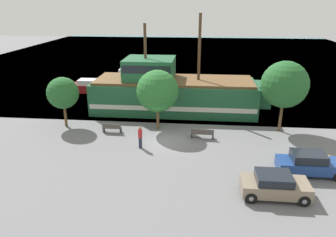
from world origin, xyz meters
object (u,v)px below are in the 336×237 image
at_px(bench_promenade_west, 112,128).
at_px(parked_car_curb_mid, 309,164).
at_px(moored_boat_outer, 132,78).
at_px(bench_promenade_east, 202,134).
at_px(pedestrian_walking_near, 140,137).
at_px(pirate_ship, 172,92).
at_px(fire_hydrant, 329,160).
at_px(parked_car_curb_front, 274,185).
at_px(moored_boat_dockside, 92,87).

bearing_deg(bench_promenade_west, parked_car_curb_mid, -21.36).
bearing_deg(moored_boat_outer, bench_promenade_west, -84.06).
distance_m(bench_promenade_east, pedestrian_walking_near, 5.35).
bearing_deg(pirate_ship, fire_hydrant, -42.85).
bearing_deg(fire_hydrant, pirate_ship, 137.15).
bearing_deg(fire_hydrant, parked_car_curb_front, -136.66).
bearing_deg(parked_car_curb_front, bench_promenade_west, 143.95).
relative_size(pirate_ship, bench_promenade_east, 9.41).
relative_size(pirate_ship, parked_car_curb_mid, 4.35).
bearing_deg(moored_boat_dockside, fire_hydrant, -37.75).
bearing_deg(moored_boat_outer, parked_car_curb_front, -62.51).
bearing_deg(bench_promenade_west, bench_promenade_east, -3.89).
height_order(parked_car_curb_mid, bench_promenade_east, parked_car_curb_mid).
bearing_deg(parked_car_curb_front, pedestrian_walking_near, 146.84).
relative_size(pirate_ship, pedestrian_walking_near, 9.96).
xyz_separation_m(bench_promenade_west, pedestrian_walking_near, (3.02, -2.87, 0.48)).
bearing_deg(pirate_ship, bench_promenade_east, -66.39).
xyz_separation_m(pirate_ship, fire_hydrant, (11.89, -11.03, -1.63)).
distance_m(moored_boat_dockside, moored_boat_outer, 6.35).
bearing_deg(pirate_ship, bench_promenade_west, -125.22).
bearing_deg(moored_boat_dockside, bench_promenade_east, -44.56).
distance_m(bench_promenade_east, bench_promenade_west, 7.83).
xyz_separation_m(parked_car_curb_front, parked_car_curb_mid, (2.80, 2.94, 0.01)).
bearing_deg(parked_car_curb_mid, moored_boat_dockside, 137.78).
xyz_separation_m(moored_boat_outer, bench_promenade_west, (1.86, -17.89, -0.33)).
relative_size(bench_promenade_west, pedestrian_walking_near, 0.91).
xyz_separation_m(pirate_ship, bench_promenade_east, (3.13, -7.16, -1.59)).
bearing_deg(bench_promenade_east, bench_promenade_west, 176.11).
height_order(parked_car_curb_front, bench_promenade_west, parked_car_curb_front).
height_order(pirate_ship, moored_boat_dockside, pirate_ship).
height_order(moored_boat_outer, parked_car_curb_front, moored_boat_outer).
relative_size(parked_car_curb_front, bench_promenade_east, 2.05).
height_order(fire_hydrant, pedestrian_walking_near, pedestrian_walking_near).
relative_size(pirate_ship, moored_boat_outer, 2.73).
relative_size(moored_boat_dockside, parked_car_curb_front, 1.58).
xyz_separation_m(bench_promenade_east, pedestrian_walking_near, (-4.79, -2.33, 0.46)).
bearing_deg(moored_boat_dockside, pirate_ship, -31.14).
bearing_deg(moored_boat_outer, pirate_ship, -59.82).
distance_m(moored_boat_dockside, bench_promenade_west, 14.43).
distance_m(moored_boat_outer, parked_car_curb_front, 30.00).
distance_m(fire_hydrant, pedestrian_walking_near, 13.65).
distance_m(pirate_ship, parked_car_curb_mid, 16.06).
xyz_separation_m(moored_boat_outer, parked_car_curb_mid, (16.64, -23.67, -0.02)).
bearing_deg(pedestrian_walking_near, parked_car_curb_mid, -13.92).
xyz_separation_m(fire_hydrant, bench_promenade_east, (-8.76, 3.87, 0.03)).
distance_m(moored_boat_outer, fire_hydrant, 28.92).
relative_size(moored_boat_dockside, parked_car_curb_mid, 1.50).
xyz_separation_m(bench_promenade_east, bench_promenade_west, (-7.81, 0.53, -0.01)).
bearing_deg(fire_hydrant, bench_promenade_west, 165.14).
relative_size(fire_hydrant, bench_promenade_east, 0.41).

